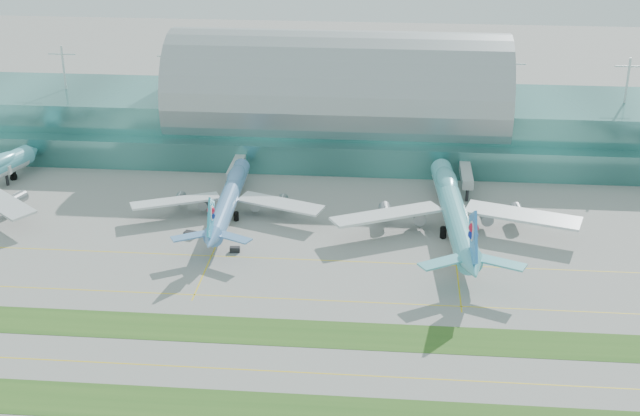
{
  "coord_description": "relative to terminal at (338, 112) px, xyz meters",
  "views": [
    {
      "loc": [
        20.22,
        -176.62,
        111.33
      ],
      "look_at": [
        0.0,
        55.0,
        9.0
      ],
      "focal_mm": 50.0,
      "sensor_mm": 36.0,
      "label": 1
    }
  ],
  "objects": [
    {
      "name": "taxiline_b",
      "position": [
        -0.01,
        -142.79,
        -14.22
      ],
      "size": [
        420.0,
        0.35,
        0.01
      ],
      "primitive_type": "cube",
      "color": "yellow",
      "rests_on": "ground"
    },
    {
      "name": "airliner_c",
      "position": [
        38.38,
        -66.47,
        -7.23
      ],
      "size": [
        72.47,
        82.48,
        22.69
      ],
      "rotation": [
        0.0,
        0.0,
        0.07
      ],
      "color": "#59BAC5",
      "rests_on": "ground"
    },
    {
      "name": "taxiline_c",
      "position": [
        -0.01,
        -110.79,
        -14.22
      ],
      "size": [
        420.0,
        0.35,
        0.01
      ],
      "primitive_type": "cube",
      "color": "yellow",
      "rests_on": "ground"
    },
    {
      "name": "gse_c",
      "position": [
        -37.35,
        -77.19,
        -13.46
      ],
      "size": [
        4.06,
        3.11,
        1.54
      ],
      "primitive_type": "cube",
      "rotation": [
        0.0,
        0.0,
        -0.27
      ],
      "color": "black",
      "rests_on": "ground"
    },
    {
      "name": "terminal",
      "position": [
        0.0,
        0.0,
        0.0
      ],
      "size": [
        340.0,
        69.1,
        36.0
      ],
      "color": "#3D7A75",
      "rests_on": "ground"
    },
    {
      "name": "grass_strip_far",
      "position": [
        -0.01,
        -126.79,
        -14.19
      ],
      "size": [
        420.0,
        12.0,
        0.08
      ],
      "primitive_type": "cube",
      "color": "#2D591E",
      "rests_on": "ground"
    },
    {
      "name": "grass_strip_near",
      "position": [
        -0.01,
        -156.79,
        -14.19
      ],
      "size": [
        420.0,
        12.0,
        0.08
      ],
      "primitive_type": "cube",
      "color": "#2D591E",
      "rests_on": "ground"
    },
    {
      "name": "gse_d",
      "position": [
        -22.82,
        -85.82,
        -13.47
      ],
      "size": [
        2.93,
        1.71,
        1.51
      ],
      "primitive_type": "cube",
      "rotation": [
        0.0,
        0.0,
        0.08
      ],
      "color": "black",
      "rests_on": "ground"
    },
    {
      "name": "airliner_b",
      "position": [
        -28.87,
        -60.95,
        -8.53
      ],
      "size": [
        59.14,
        67.06,
        18.47
      ],
      "rotation": [
        0.0,
        0.0,
        0.03
      ],
      "color": "#5B8EC9",
      "rests_on": "ground"
    },
    {
      "name": "gse_f",
      "position": [
        39.91,
        -80.55,
        -13.5
      ],
      "size": [
        3.28,
        1.95,
        1.46
      ],
      "primitive_type": "cube",
      "rotation": [
        0.0,
        0.0,
        0.14
      ],
      "color": "black",
      "rests_on": "ground"
    },
    {
      "name": "ground",
      "position": [
        -0.01,
        -128.79,
        -14.23
      ],
      "size": [
        700.0,
        700.0,
        0.0
      ],
      "primitive_type": "plane",
      "color": "gray",
      "rests_on": "ground"
    },
    {
      "name": "taxiline_d",
      "position": [
        -0.01,
        -88.79,
        -14.22
      ],
      "size": [
        420.0,
        0.35,
        0.01
      ],
      "primitive_type": "cube",
      "color": "yellow",
      "rests_on": "ground"
    },
    {
      "name": "gse_e",
      "position": [
        31.96,
        -89.62,
        -13.52
      ],
      "size": [
        3.43,
        2.41,
        1.41
      ],
      "primitive_type": "cube",
      "rotation": [
        0.0,
        0.0,
        0.3
      ],
      "color": "gold",
      "rests_on": "ground"
    }
  ]
}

